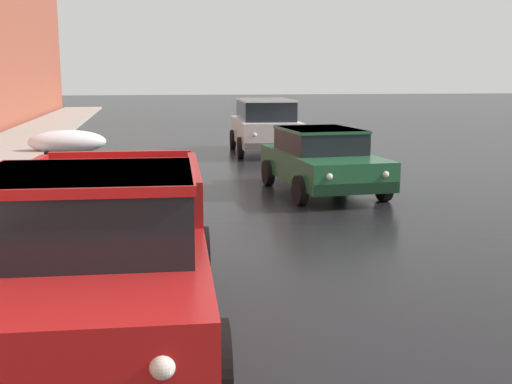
# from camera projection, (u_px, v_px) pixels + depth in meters

# --- Properties ---
(snow_bank_near_corner_left) EXTENTS (2.97, 1.12, 0.73)m
(snow_bank_near_corner_left) POSITION_uv_depth(u_px,v_px,m) (10.00, 179.00, 13.67)
(snow_bank_near_corner_left) COLOR white
(snow_bank_near_corner_left) RESTS_ON ground
(snow_bank_along_left_kerb) EXTENTS (2.19, 1.12, 0.80)m
(snow_bank_along_left_kerb) POSITION_uv_depth(u_px,v_px,m) (339.00, 147.00, 19.75)
(snow_bank_along_left_kerb) COLOR white
(snow_bank_along_left_kerb) RESTS_ON ground
(snow_bank_mid_block_left) EXTENTS (2.57, 1.09, 0.80)m
(snow_bank_mid_block_left) POSITION_uv_depth(u_px,v_px,m) (66.00, 142.00, 21.15)
(snow_bank_mid_block_left) COLOR white
(snow_bank_mid_block_left) RESTS_ON ground
(pickup_truck_red_approaching_near_lane) EXTENTS (2.43, 5.22, 1.76)m
(pickup_truck_red_approaching_near_lane) POSITION_uv_depth(u_px,v_px,m) (100.00, 254.00, 5.92)
(pickup_truck_red_approaching_near_lane) COLOR red
(pickup_truck_red_approaching_near_lane) RESTS_ON ground
(sedan_green_parked_kerbside_close) EXTENTS (2.19, 4.13, 1.42)m
(sedan_green_parked_kerbside_close) POSITION_uv_depth(u_px,v_px,m) (322.00, 159.00, 13.95)
(sedan_green_parked_kerbside_close) COLOR #1E5633
(sedan_green_parked_kerbside_close) RESTS_ON ground
(suv_white_parked_kerbside_mid) EXTENTS (2.35, 4.70, 1.82)m
(suv_white_parked_kerbside_mid) POSITION_uv_depth(u_px,v_px,m) (265.00, 124.00, 21.29)
(suv_white_parked_kerbside_mid) COLOR silver
(suv_white_parked_kerbside_mid) RESTS_ON ground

